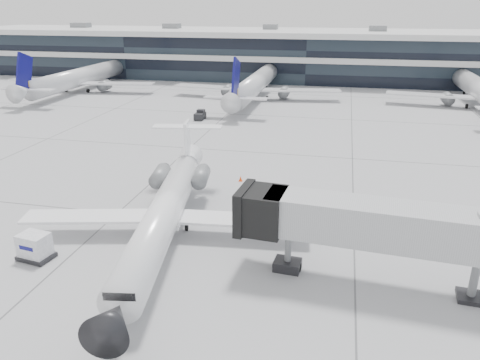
# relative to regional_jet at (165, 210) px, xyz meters

# --- Properties ---
(ground) EXTENTS (220.00, 220.00, 0.00)m
(ground) POSITION_rel_regional_jet_xyz_m (4.28, 3.11, -2.20)
(ground) COLOR #97979A
(ground) RESTS_ON ground
(terminal) EXTENTS (170.00, 22.00, 10.00)m
(terminal) POSITION_rel_regional_jet_xyz_m (4.28, 85.11, 2.80)
(terminal) COLOR black
(terminal) RESTS_ON ground
(bg_jet_left) EXTENTS (32.00, 40.00, 9.60)m
(bg_jet_left) POSITION_rel_regional_jet_xyz_m (-40.72, 58.11, -2.20)
(bg_jet_left) COLOR silver
(bg_jet_left) RESTS_ON ground
(bg_jet_center) EXTENTS (32.00, 40.00, 9.60)m
(bg_jet_center) POSITION_rel_regional_jet_xyz_m (-3.72, 58.11, -2.20)
(bg_jet_center) COLOR silver
(bg_jet_center) RESTS_ON ground
(bg_jet_right) EXTENTS (32.00, 40.00, 9.60)m
(bg_jet_right) POSITION_rel_regional_jet_xyz_m (36.28, 58.11, -2.20)
(bg_jet_right) COLOR silver
(bg_jet_right) RESTS_ON ground
(regional_jet) EXTENTS (22.32, 27.83, 6.44)m
(regional_jet) POSITION_rel_regional_jet_xyz_m (0.00, 0.00, 0.00)
(regional_jet) COLOR white
(regional_jet) RESTS_ON ground
(jet_bridge) EXTENTS (18.01, 4.99, 5.78)m
(jet_bridge) POSITION_rel_regional_jet_xyz_m (16.27, -3.45, 2.01)
(jet_bridge) COLOR #A6A8AB
(jet_bridge) RESTS_ON ground
(cargo_uld) EXTENTS (2.55, 2.05, 1.89)m
(cargo_uld) POSITION_rel_regional_jet_xyz_m (-7.83, -5.25, -1.25)
(cargo_uld) COLOR black
(cargo_uld) RESTS_ON ground
(traffic_cone) EXTENTS (0.50, 0.50, 0.56)m
(traffic_cone) POSITION_rel_regional_jet_xyz_m (3.04, 13.06, -1.93)
(traffic_cone) COLOR #FF470D
(traffic_cone) RESTS_ON ground
(far_tug) EXTENTS (1.43, 2.34, 1.47)m
(far_tug) POSITION_rel_regional_jet_xyz_m (-8.96, 38.38, -1.54)
(far_tug) COLOR black
(far_tug) RESTS_ON ground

